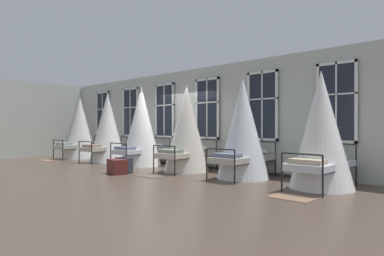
% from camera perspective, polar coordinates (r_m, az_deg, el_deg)
% --- Properties ---
extents(ground, '(26.29, 26.29, 0.00)m').
position_cam_1_polar(ground, '(10.65, -5.58, -6.97)').
color(ground, '#4C3D33').
extents(back_wall_with_windows, '(14.14, 0.10, 3.29)m').
position_cam_1_polar(back_wall_with_windows, '(11.46, -0.91, 1.78)').
color(back_wall_with_windows, '#B2B7AD').
rests_on(back_wall_with_windows, ground).
extents(end_wall_left, '(0.10, 6.44, 3.29)m').
position_cam_1_polar(end_wall_left, '(15.92, -27.24, 1.32)').
color(end_wall_left, '#B2B7AD').
rests_on(end_wall_left, ground).
extents(window_bank, '(11.11, 0.10, 2.84)m').
position_cam_1_polar(window_bank, '(11.37, -1.32, -1.09)').
color(window_bank, black).
rests_on(window_bank, ground).
extents(cot_first, '(1.36, 1.95, 2.62)m').
position_cam_1_polar(cot_first, '(14.74, -18.84, -0.07)').
color(cot_first, black).
rests_on(cot_first, ground).
extents(cot_second, '(1.36, 1.95, 2.62)m').
position_cam_1_polar(cot_second, '(12.97, -14.41, -0.09)').
color(cot_second, black).
rests_on(cot_second, ground).
extents(cot_third, '(1.36, 1.94, 2.73)m').
position_cam_1_polar(cot_third, '(11.41, -8.76, 0.14)').
color(cot_third, black).
rests_on(cot_third, ground).
extents(cot_fourth, '(1.36, 1.96, 2.59)m').
position_cam_1_polar(cot_fourth, '(9.90, -0.95, -0.27)').
color(cot_fourth, black).
rests_on(cot_fourth, ground).
extents(cot_fifth, '(1.36, 1.94, 2.59)m').
position_cam_1_polar(cot_fifth, '(8.64, 8.79, -0.35)').
color(cot_fifth, black).
rests_on(cot_fifth, ground).
extents(cot_sixth, '(1.36, 1.96, 2.56)m').
position_cam_1_polar(cot_sixth, '(7.65, 21.45, -0.56)').
color(cot_sixth, black).
rests_on(cot_sixth, ground).
extents(rug_first, '(0.83, 0.60, 0.01)m').
position_cam_1_polar(rug_first, '(14.22, -23.46, -5.16)').
color(rug_first, brown).
rests_on(rug_first, ground).
extents(rug_fourth, '(0.80, 0.56, 0.01)m').
position_cam_1_polar(rug_fourth, '(9.07, -7.22, -8.20)').
color(rug_fourth, brown).
rests_on(rug_fourth, ground).
extents(rug_sixth, '(0.81, 0.58, 0.01)m').
position_cam_1_polar(rug_sixth, '(6.59, 16.90, -11.41)').
color(rug_sixth, brown).
rests_on(rug_sixth, ground).
extents(suitcase_dark, '(0.57, 0.23, 0.47)m').
position_cam_1_polar(suitcase_dark, '(9.76, -11.68, -6.32)').
color(suitcase_dark, '#2D3342').
rests_on(suitcase_dark, ground).
extents(travel_trunk, '(0.72, 0.55, 0.41)m').
position_cam_1_polar(travel_trunk, '(9.62, -12.83, -6.52)').
color(travel_trunk, '#5B231E').
rests_on(travel_trunk, ground).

